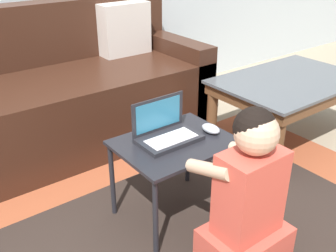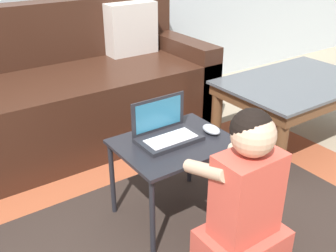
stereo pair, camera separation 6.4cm
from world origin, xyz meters
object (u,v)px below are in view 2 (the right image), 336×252
object	(u,v)px
laptop_desk	(174,152)
laptop	(166,133)
computer_mouse	(211,129)
coffee_table	(295,90)
couch	(53,99)
person_seated	(245,201)

from	to	relation	value
laptop_desk	laptop	size ratio (longest dim) A/B	1.83
computer_mouse	coffee_table	bearing A→B (deg)	13.76
laptop_desk	couch	bearing A→B (deg)	100.60
couch	laptop	bearing A→B (deg)	-79.87
laptop	person_seated	bearing A→B (deg)	-81.38
laptop_desk	person_seated	world-z (taller)	person_seated
coffee_table	laptop_desk	world-z (taller)	coffee_table
computer_mouse	person_seated	size ratio (longest dim) A/B	0.15
couch	laptop	xyz separation A→B (m)	(0.18, -1.02, 0.14)
laptop_desk	laptop	bearing A→B (deg)	112.39
laptop	computer_mouse	xyz separation A→B (m)	(0.21, -0.07, -0.01)
person_seated	computer_mouse	bearing A→B (deg)	69.46
laptop	computer_mouse	world-z (taller)	laptop
couch	coffee_table	xyz separation A→B (m)	(1.30, -0.87, 0.05)
coffee_table	person_seated	world-z (taller)	person_seated
couch	computer_mouse	distance (m)	1.17
coffee_table	computer_mouse	world-z (taller)	computer_mouse
coffee_table	person_seated	xyz separation A→B (m)	(-1.05, -0.60, -0.04)
laptop	computer_mouse	size ratio (longest dim) A/B	2.76
laptop	computer_mouse	bearing A→B (deg)	-17.89
couch	laptop	distance (m)	1.05
laptop_desk	computer_mouse	xyz separation A→B (m)	(0.20, -0.03, 0.07)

